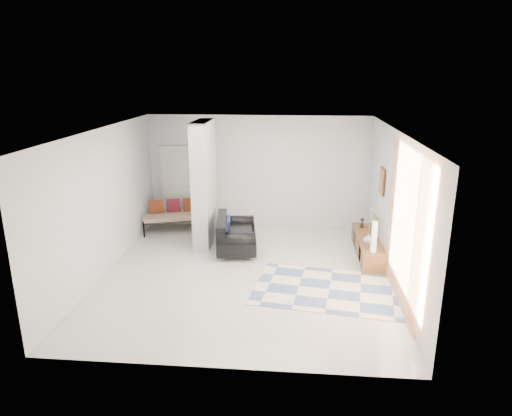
{
  "coord_description": "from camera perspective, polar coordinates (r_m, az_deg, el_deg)",
  "views": [
    {
      "loc": [
        0.93,
        -8.17,
        3.82
      ],
      "look_at": [
        0.16,
        0.6,
        1.17
      ],
      "focal_mm": 32.0,
      "sensor_mm": 36.0,
      "label": 1
    }
  ],
  "objects": [
    {
      "name": "ceiling",
      "position": [
        8.29,
        -1.46,
        9.66
      ],
      "size": [
        6.0,
        6.0,
        0.0
      ],
      "primitive_type": "plane",
      "rotation": [
        3.14,
        0.0,
        0.0
      ],
      "color": "white",
      "rests_on": "wall_back"
    },
    {
      "name": "wall_front",
      "position": [
        5.79,
        -4.72,
        -8.05
      ],
      "size": [
        6.0,
        0.0,
        6.0
      ],
      "primitive_type": "plane",
      "rotation": [
        -1.57,
        0.0,
        0.0
      ],
      "color": "silver",
      "rests_on": "ground"
    },
    {
      "name": "cylinder_lamp",
      "position": [
        9.24,
        14.55,
        -3.49
      ],
      "size": [
        0.11,
        0.11,
        0.62
      ],
      "primitive_type": "cylinder",
      "color": "white",
      "rests_on": "media_console"
    },
    {
      "name": "loveseat",
      "position": [
        10.07,
        -2.79,
        -3.38
      ],
      "size": [
        1.0,
        1.52,
        0.76
      ],
      "rotation": [
        0.0,
        0.0,
        0.12
      ],
      "color": "silver",
      "rests_on": "floor"
    },
    {
      "name": "bronze_figurine",
      "position": [
        10.65,
        13.11,
        -1.82
      ],
      "size": [
        0.12,
        0.12,
        0.23
      ],
      "primitive_type": null,
      "rotation": [
        0.0,
        0.0,
        -0.04
      ],
      "color": "black",
      "rests_on": "media_console"
    },
    {
      "name": "vase",
      "position": [
        9.7,
        13.89,
        -3.75
      ],
      "size": [
        0.22,
        0.22,
        0.22
      ],
      "primitive_type": "imported",
      "rotation": [
        0.0,
        0.0,
        0.04
      ],
      "color": "silver",
      "rests_on": "media_console"
    },
    {
      "name": "wall_back",
      "position": [
        11.47,
        0.28,
        4.55
      ],
      "size": [
        6.0,
        0.0,
        6.0
      ],
      "primitive_type": "plane",
      "rotation": [
        1.57,
        0.0,
        0.0
      ],
      "color": "silver",
      "rests_on": "ground"
    },
    {
      "name": "partition_column",
      "position": [
        10.27,
        -6.51,
        2.99
      ],
      "size": [
        0.35,
        1.2,
        2.8
      ],
      "primitive_type": "cube",
      "color": "#BABFC2",
      "rests_on": "floor"
    },
    {
      "name": "wall_right",
      "position": [
        8.72,
        16.89,
        -0.13
      ],
      "size": [
        0.0,
        6.0,
        6.0
      ],
      "primitive_type": "plane",
      "rotation": [
        1.57,
        0.0,
        -1.57
      ],
      "color": "silver",
      "rests_on": "ground"
    },
    {
      "name": "media_console",
      "position": [
        10.15,
        13.76,
        -4.65
      ],
      "size": [
        0.45,
        2.05,
        0.8
      ],
      "color": "brown",
      "rests_on": "floor"
    },
    {
      "name": "wall_left",
      "position": [
        9.28,
        -18.51,
        0.74
      ],
      "size": [
        0.0,
        6.0,
        6.0
      ],
      "primitive_type": "plane",
      "rotation": [
        1.57,
        0.0,
        1.57
      ],
      "color": "silver",
      "rests_on": "ground"
    },
    {
      "name": "daybed",
      "position": [
        11.53,
        -9.56,
        -0.69
      ],
      "size": [
        1.97,
        1.27,
        0.77
      ],
      "rotation": [
        0.0,
        0.0,
        0.3
      ],
      "color": "black",
      "rests_on": "floor"
    },
    {
      "name": "area_rug",
      "position": [
        8.54,
        9.14,
        -10.01
      ],
      "size": [
        2.91,
        2.16,
        0.01
      ],
      "primitive_type": "cube",
      "rotation": [
        0.0,
        0.0,
        -0.14
      ],
      "color": "beige",
      "rests_on": "floor"
    },
    {
      "name": "curtain",
      "position": [
        7.61,
        18.0,
        -2.25
      ],
      "size": [
        0.0,
        2.55,
        2.55
      ],
      "primitive_type": "plane",
      "rotation": [
        1.57,
        0.0,
        1.57
      ],
      "color": "orange",
      "rests_on": "wall_right"
    },
    {
      "name": "floor",
      "position": [
        9.07,
        -1.32,
        -8.18
      ],
      "size": [
        6.0,
        6.0,
        0.0
      ],
      "primitive_type": "plane",
      "color": "silver",
      "rests_on": "ground"
    },
    {
      "name": "hallway_door",
      "position": [
        11.87,
        -9.9,
        2.83
      ],
      "size": [
        0.85,
        0.06,
        2.04
      ],
      "primitive_type": "cube",
      "color": "beige",
      "rests_on": "floor"
    },
    {
      "name": "wall_art",
      "position": [
        9.76,
        15.51,
        3.27
      ],
      "size": [
        0.04,
        0.45,
        0.55
      ],
      "primitive_type": "cube",
      "color": "#3C2410",
      "rests_on": "wall_right"
    }
  ]
}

